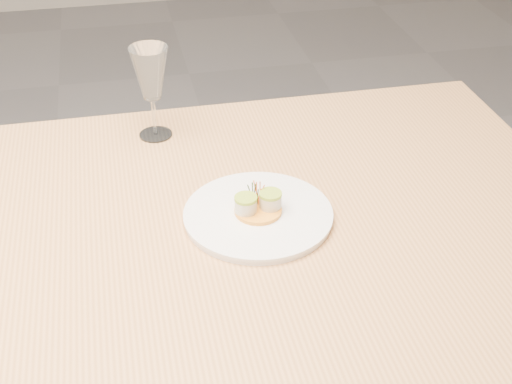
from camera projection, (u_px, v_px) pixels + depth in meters
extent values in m
cylinder|color=tan|center=(422.00, 225.00, 2.04)|extent=(0.07, 0.07, 0.71)
cylinder|color=white|center=(258.00, 216.00, 1.39)|extent=(0.29, 0.29, 0.01)
cylinder|color=white|center=(258.00, 213.00, 1.39)|extent=(0.29, 0.29, 0.01)
cylinder|color=#FFAC30|center=(258.00, 211.00, 1.39)|extent=(0.09, 0.09, 0.01)
cylinder|color=beige|center=(246.00, 205.00, 1.37)|extent=(0.04, 0.04, 0.03)
cylinder|color=beige|center=(270.00, 201.00, 1.38)|extent=(0.04, 0.04, 0.03)
cylinder|color=#A9C135|center=(246.00, 198.00, 1.36)|extent=(0.04, 0.04, 0.01)
cylinder|color=#A9C135|center=(270.00, 194.00, 1.37)|extent=(0.04, 0.04, 0.01)
cylinder|color=#CECE6E|center=(292.00, 223.00, 1.36)|extent=(0.05, 0.05, 0.00)
cylinder|color=white|center=(156.00, 134.00, 1.67)|extent=(0.08, 0.08, 0.00)
cylinder|color=white|center=(154.00, 116.00, 1.64)|extent=(0.01, 0.01, 0.09)
cone|color=white|center=(150.00, 73.00, 1.58)|extent=(0.09, 0.09, 0.12)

